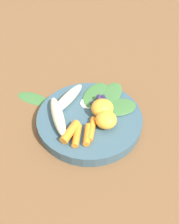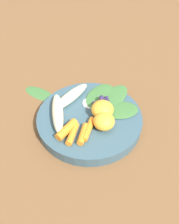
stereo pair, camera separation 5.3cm
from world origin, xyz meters
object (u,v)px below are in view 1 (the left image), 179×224
object	(u,v)px
banana_peeled_left	(58,116)
orange_segment_near	(102,109)
kale_leaf_stray	(33,98)
bowl	(90,119)
banana_peeled_right	(67,99)

from	to	relation	value
banana_peeled_left	orange_segment_near	world-z (taller)	orange_segment_near
kale_leaf_stray	banana_peeled_left	bearing A→B (deg)	153.30
bowl	banana_peeled_left	xyz separation A→B (m)	(-0.01, 0.08, 0.03)
banana_peeled_right	banana_peeled_left	bearing A→B (deg)	12.84
banana_peeled_right	kale_leaf_stray	distance (m)	0.12
bowl	banana_peeled_right	distance (m)	0.08
banana_peeled_left	kale_leaf_stray	world-z (taller)	banana_peeled_left
banana_peeled_left	orange_segment_near	xyz separation A→B (m)	(0.01, -0.11, 0.01)
orange_segment_near	kale_leaf_stray	world-z (taller)	orange_segment_near
banana_peeled_right	bowl	bearing A→B (deg)	81.98
orange_segment_near	kale_leaf_stray	xyz separation A→B (m)	(0.11, 0.18, -0.04)
bowl	banana_peeled_left	world-z (taller)	banana_peeled_left
kale_leaf_stray	orange_segment_near	bearing A→B (deg)	179.41
bowl	kale_leaf_stray	bearing A→B (deg)	54.70
bowl	kale_leaf_stray	xyz separation A→B (m)	(0.10, 0.15, -0.01)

